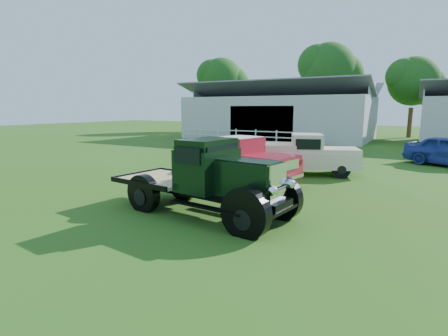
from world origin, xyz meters
The scene contains 9 objects.
ground centered at (0.00, 0.00, 0.00)m, with size 120.00×120.00×0.00m, color #355612.
shed_left centered at (-7.00, 26.00, 2.80)m, with size 18.80×10.20×5.60m, color silver, non-canonical shape.
fence_rail centered at (-8.00, 20.00, 0.60)m, with size 14.20×0.16×1.20m, color white, non-canonical shape.
tree_a centered at (-18.00, 33.00, 5.25)m, with size 6.30×6.30×10.50m, color #0C3B0D, non-canonical shape.
tree_b centered at (-4.00, 34.00, 5.75)m, with size 6.90×6.90×11.50m, color #0C3B0D, non-canonical shape.
tree_c centered at (5.00, 33.00, 4.50)m, with size 5.40×5.40×9.00m, color #0C3B0D, non-canonical shape.
vintage_flatbed centered at (0.61, -0.69, 1.11)m, with size 5.60×2.22×2.22m, color black, non-canonical shape.
red_pickup centered at (-0.63, 3.81, 0.97)m, with size 5.31×2.04×1.94m, color #A71D2D, non-canonical shape.
white_pickup centered at (1.32, 6.96, 0.93)m, with size 5.05×1.96×1.86m, color beige, non-canonical shape.
Camera 1 is at (5.96, -9.12, 3.07)m, focal length 28.00 mm.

